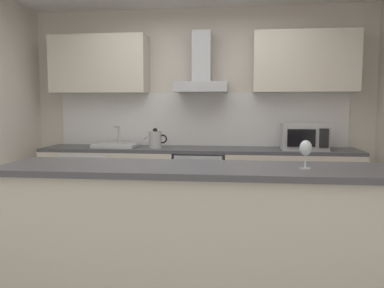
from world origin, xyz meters
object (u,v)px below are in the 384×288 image
(oven, at_px, (200,185))
(sink, at_px, (116,145))
(wine_glass, at_px, (306,149))
(refrigerator, at_px, (92,185))
(microwave, at_px, (304,137))
(range_hood, at_px, (202,73))
(kettle, at_px, (155,139))

(oven, relative_size, sink, 1.60)
(oven, bearing_deg, wine_glass, -68.07)
(sink, bearing_deg, refrigerator, -177.52)
(sink, bearing_deg, wine_glass, -48.77)
(microwave, height_order, range_hood, range_hood)
(refrigerator, bearing_deg, microwave, -0.57)
(oven, distance_m, microwave, 1.32)
(kettle, height_order, wine_glass, wine_glass)
(oven, relative_size, kettle, 2.77)
(range_hood, bearing_deg, sink, -173.42)
(microwave, bearing_deg, sink, 178.99)
(oven, distance_m, refrigerator, 1.34)
(oven, distance_m, sink, 1.13)
(range_hood, distance_m, wine_glass, 2.52)
(range_hood, bearing_deg, oven, -90.00)
(refrigerator, xyz_separation_m, kettle, (0.81, -0.03, 0.58))
(kettle, distance_m, range_hood, 0.96)
(kettle, bearing_deg, wine_glass, -56.50)
(range_hood, relative_size, wine_glass, 4.05)
(kettle, height_order, range_hood, range_hood)
(refrigerator, distance_m, sink, 0.59)
(oven, distance_m, kettle, 0.76)
(wine_glass, bearing_deg, range_hood, 110.79)
(kettle, bearing_deg, sink, 174.82)
(refrigerator, height_order, kettle, kettle)
(oven, distance_m, range_hood, 1.33)
(oven, height_order, range_hood, range_hood)
(oven, xyz_separation_m, sink, (-1.03, 0.01, 0.47))
(kettle, distance_m, wine_glass, 2.54)
(sink, height_order, kettle, sink)
(microwave, xyz_separation_m, kettle, (-1.72, -0.01, -0.04))
(oven, bearing_deg, sink, 179.39)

